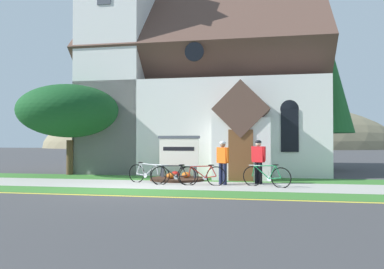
# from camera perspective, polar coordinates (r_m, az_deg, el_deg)

# --- Properties ---
(ground) EXTENTS (140.00, 140.00, 0.00)m
(ground) POSITION_cam_1_polar(r_m,az_deg,el_deg) (16.38, -5.02, -6.73)
(ground) COLOR #3D3D3F
(sidewalk_slab) EXTENTS (32.00, 2.60, 0.01)m
(sidewalk_slab) POSITION_cam_1_polar(r_m,az_deg,el_deg) (13.82, -2.06, -7.77)
(sidewalk_slab) COLOR #A8A59E
(sidewalk_slab) RESTS_ON ground
(grass_verge) EXTENTS (32.00, 1.49, 0.01)m
(grass_verge) POSITION_cam_1_polar(r_m,az_deg,el_deg) (11.84, -4.19, -8.89)
(grass_verge) COLOR #38722D
(grass_verge) RESTS_ON ground
(church_lawn) EXTENTS (24.00, 2.11, 0.01)m
(church_lawn) POSITION_cam_1_polar(r_m,az_deg,el_deg) (16.12, -0.27, -6.81)
(church_lawn) COLOR #38722D
(church_lawn) RESTS_ON ground
(curb_paint_stripe) EXTENTS (28.00, 0.16, 0.01)m
(curb_paint_stripe) POSITION_cam_1_polar(r_m,az_deg,el_deg) (10.99, -5.36, -9.51)
(curb_paint_stripe) COLOR yellow
(curb_paint_stripe) RESTS_ON ground
(church_building) EXTENTS (12.67, 11.80, 12.82)m
(church_building) POSITION_cam_1_polar(r_m,az_deg,el_deg) (21.89, 1.31, 6.86)
(church_building) COLOR white
(church_building) RESTS_ON ground
(church_sign) EXTENTS (1.83, 0.27, 1.86)m
(church_sign) POSITION_cam_1_polar(r_m,az_deg,el_deg) (15.72, -2.05, -2.66)
(church_sign) COLOR #474C56
(church_sign) RESTS_ON ground
(flower_bed) EXTENTS (2.27, 2.27, 0.34)m
(flower_bed) POSITION_cam_1_polar(r_m,az_deg,el_deg) (15.55, -2.26, -6.76)
(flower_bed) COLOR #382319
(flower_bed) RESTS_ON ground
(bicycle_blue) EXTENTS (1.67, 0.54, 0.83)m
(bicycle_blue) POSITION_cam_1_polar(r_m,az_deg,el_deg) (14.56, -6.92, -5.94)
(bicycle_blue) COLOR black
(bicycle_blue) RESTS_ON ground
(bicycle_red) EXTENTS (1.73, 0.25, 0.79)m
(bicycle_red) POSITION_cam_1_polar(r_m,az_deg,el_deg) (13.63, 1.64, -6.31)
(bicycle_red) COLOR black
(bicycle_red) RESTS_ON ground
(bicycle_silver) EXTENTS (1.68, 0.72, 0.84)m
(bicycle_silver) POSITION_cam_1_polar(r_m,az_deg,el_deg) (13.49, 11.39, -6.30)
(bicycle_silver) COLOR black
(bicycle_silver) RESTS_ON ground
(bicycle_green) EXTENTS (1.65, 0.46, 0.78)m
(bicycle_green) POSITION_cam_1_polar(r_m,az_deg,el_deg) (13.92, -2.84, -6.22)
(bicycle_green) COLOR black
(bicycle_green) RESTS_ON ground
(cyclist_in_blue_jersey) EXTENTS (0.54, 0.55, 1.67)m
(cyclist_in_blue_jersey) POSITION_cam_1_polar(r_m,az_deg,el_deg) (14.35, 10.17, -3.61)
(cyclist_in_blue_jersey) COLOR black
(cyclist_in_blue_jersey) RESTS_ON ground
(cyclist_in_white_jersey) EXTENTS (0.48, 0.54, 1.63)m
(cyclist_in_white_jersey) POSITION_cam_1_polar(r_m,az_deg,el_deg) (13.94, 4.75, -3.82)
(cyclist_in_white_jersey) COLOR #191E38
(cyclist_in_white_jersey) RESTS_ON ground
(roadside_conifer) EXTENTS (2.82, 2.82, 7.78)m
(roadside_conifer) POSITION_cam_1_polar(r_m,az_deg,el_deg) (22.53, 20.15, 7.42)
(roadside_conifer) COLOR #4C3823
(roadside_conifer) RESTS_ON ground
(yard_deciduous_tree) EXTENTS (4.92, 4.92, 4.37)m
(yard_deciduous_tree) POSITION_cam_1_polar(r_m,az_deg,el_deg) (19.07, -18.23, 3.40)
(yard_deciduous_tree) COLOR #4C3823
(yard_deciduous_tree) RESTS_ON ground
(distant_hill) EXTENTS (83.33, 37.36, 23.88)m
(distant_hill) POSITION_cam_1_polar(r_m,az_deg,el_deg) (87.64, 2.67, -2.12)
(distant_hill) COLOR #847A5B
(distant_hill) RESTS_ON ground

